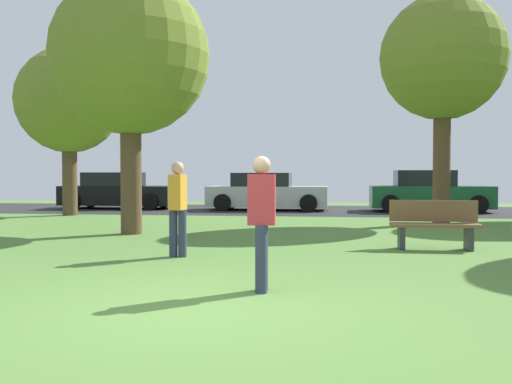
# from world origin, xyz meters

# --- Properties ---
(ground_plane) EXTENTS (44.00, 44.00, 0.00)m
(ground_plane) POSITION_xyz_m (0.00, 0.00, 0.00)
(ground_plane) COLOR #547F38
(road_strip) EXTENTS (44.00, 6.40, 0.01)m
(road_strip) POSITION_xyz_m (0.00, 16.00, 0.00)
(road_strip) COLOR #28282B
(road_strip) RESTS_ON ground_plane
(oak_tree_left) EXTENTS (3.65, 3.65, 5.94)m
(oak_tree_left) POSITION_xyz_m (-3.24, 7.04, 4.08)
(oak_tree_left) COLOR brown
(oak_tree_left) RESTS_ON ground_plane
(oak_tree_right) EXTENTS (3.46, 3.46, 6.36)m
(oak_tree_right) POSITION_xyz_m (4.39, 10.88, 4.58)
(oak_tree_right) COLOR brown
(oak_tree_right) RESTS_ON ground_plane
(maple_tree_near) EXTENTS (3.48, 3.48, 5.57)m
(maple_tree_near) POSITION_xyz_m (-7.33, 12.38, 3.79)
(maple_tree_near) COLOR brown
(maple_tree_near) RESTS_ON ground_plane
(person_catcher) EXTENTS (0.33, 0.30, 1.61)m
(person_catcher) POSITION_xyz_m (0.56, 1.05, 0.88)
(person_catcher) COLOR #2D334C
(person_catcher) RESTS_ON ground_plane
(person_bystander) EXTENTS (0.30, 0.34, 1.60)m
(person_bystander) POSITION_xyz_m (-1.19, 3.65, 0.88)
(person_bystander) COLOR #2D334C
(person_bystander) RESTS_ON ground_plane
(parked_car_black) EXTENTS (4.45, 1.93, 1.44)m
(parked_car_black) POSITION_xyz_m (-7.10, 16.05, 0.66)
(parked_car_black) COLOR black
(parked_car_black) RESTS_ON ground_plane
(parked_car_silver) EXTENTS (4.51, 2.00, 1.42)m
(parked_car_silver) POSITION_xyz_m (-1.12, 15.88, 0.65)
(parked_car_silver) COLOR #B7B7BC
(parked_car_silver) RESTS_ON ground_plane
(parked_car_green) EXTENTS (4.26, 2.07, 1.51)m
(parked_car_green) POSITION_xyz_m (4.85, 15.87, 0.69)
(parked_car_green) COLOR #195633
(parked_car_green) RESTS_ON ground_plane
(park_bench) EXTENTS (1.60, 0.45, 0.90)m
(park_bench) POSITION_xyz_m (3.25, 5.24, 0.46)
(park_bench) COLOR brown
(park_bench) RESTS_ON ground_plane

